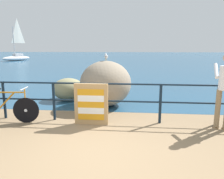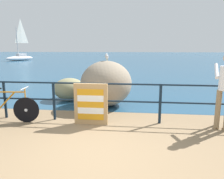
{
  "view_description": "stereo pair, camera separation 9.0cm",
  "coord_description": "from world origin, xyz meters",
  "px_view_note": "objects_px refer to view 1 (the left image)",
  "views": [
    {
      "loc": [
        0.67,
        -3.57,
        1.9
      ],
      "look_at": [
        0.12,
        2.21,
        0.78
      ],
      "focal_mm": 34.55,
      "sensor_mm": 36.0,
      "label": 1
    },
    {
      "loc": [
        0.76,
        -3.56,
        1.9
      ],
      "look_at": [
        0.12,
        2.21,
        0.78
      ],
      "focal_mm": 34.55,
      "sensor_mm": 36.0,
      "label": 2
    }
  ],
  "objects_px": {
    "breakwater_boulder_main": "(106,83)",
    "breakwater_boulder_left": "(69,89)",
    "person_at_railing": "(224,88)",
    "folded_deckchair_stack": "(91,104)",
    "sailboat": "(17,56)",
    "seagull": "(106,56)",
    "bicycle": "(6,108)"
  },
  "relations": [
    {
      "from": "breakwater_boulder_main",
      "to": "breakwater_boulder_left",
      "type": "relative_size",
      "value": 1.59
    },
    {
      "from": "person_at_railing",
      "to": "folded_deckchair_stack",
      "type": "xyz_separation_m",
      "value": [
        -3.13,
        0.03,
        -0.47
      ]
    },
    {
      "from": "breakwater_boulder_left",
      "to": "sailboat",
      "type": "relative_size",
      "value": 0.19
    },
    {
      "from": "sailboat",
      "to": "seagull",
      "type": "bearing_deg",
      "value": 61.84
    },
    {
      "from": "bicycle",
      "to": "seagull",
      "type": "height_order",
      "value": "seagull"
    },
    {
      "from": "breakwater_boulder_left",
      "to": "seagull",
      "type": "height_order",
      "value": "seagull"
    },
    {
      "from": "breakwater_boulder_main",
      "to": "sailboat",
      "type": "xyz_separation_m",
      "value": [
        -16.36,
        23.95,
        -0.03
      ]
    },
    {
      "from": "person_at_railing",
      "to": "breakwater_boulder_left",
      "type": "bearing_deg",
      "value": 74.4
    },
    {
      "from": "bicycle",
      "to": "seagull",
      "type": "relative_size",
      "value": 4.95
    },
    {
      "from": "seagull",
      "to": "sailboat",
      "type": "xyz_separation_m",
      "value": [
        -16.37,
        23.87,
        -0.92
      ]
    },
    {
      "from": "bicycle",
      "to": "breakwater_boulder_left",
      "type": "bearing_deg",
      "value": 66.43
    },
    {
      "from": "person_at_railing",
      "to": "sailboat",
      "type": "bearing_deg",
      "value": 50.89
    },
    {
      "from": "bicycle",
      "to": "breakwater_boulder_left",
      "type": "distance_m",
      "value": 2.75
    },
    {
      "from": "sailboat",
      "to": "folded_deckchair_stack",
      "type": "bearing_deg",
      "value": 59.55
    },
    {
      "from": "breakwater_boulder_left",
      "to": "sailboat",
      "type": "distance_m",
      "value": 27.65
    },
    {
      "from": "folded_deckchair_stack",
      "to": "breakwater_boulder_main",
      "type": "distance_m",
      "value": 1.88
    },
    {
      "from": "bicycle",
      "to": "breakwater_boulder_main",
      "type": "xyz_separation_m",
      "value": [
        2.33,
        1.95,
        0.35
      ]
    },
    {
      "from": "bicycle",
      "to": "person_at_railing",
      "type": "bearing_deg",
      "value": -4.54
    },
    {
      "from": "breakwater_boulder_left",
      "to": "folded_deckchair_stack",
      "type": "bearing_deg",
      "value": -62.02
    },
    {
      "from": "sailboat",
      "to": "breakwater_boulder_main",
      "type": "bearing_deg",
      "value": 61.73
    },
    {
      "from": "person_at_railing",
      "to": "breakwater_boulder_main",
      "type": "xyz_separation_m",
      "value": [
        -3.0,
        1.88,
        -0.25
      ]
    },
    {
      "from": "folded_deckchair_stack",
      "to": "seagull",
      "type": "xyz_separation_m",
      "value": [
        0.14,
        1.94,
        1.11
      ]
    },
    {
      "from": "bicycle",
      "to": "person_at_railing",
      "type": "height_order",
      "value": "person_at_railing"
    },
    {
      "from": "bicycle",
      "to": "sailboat",
      "type": "relative_size",
      "value": 0.28
    },
    {
      "from": "breakwater_boulder_main",
      "to": "seagull",
      "type": "height_order",
      "value": "seagull"
    },
    {
      "from": "folded_deckchair_stack",
      "to": "seagull",
      "type": "bearing_deg",
      "value": 85.76
    },
    {
      "from": "folded_deckchair_stack",
      "to": "breakwater_boulder_left",
      "type": "bearing_deg",
      "value": 117.98
    },
    {
      "from": "bicycle",
      "to": "folded_deckchair_stack",
      "type": "relative_size",
      "value": 1.63
    },
    {
      "from": "folded_deckchair_stack",
      "to": "sailboat",
      "type": "xyz_separation_m",
      "value": [
        -16.23,
        25.81,
        0.19
      ]
    },
    {
      "from": "sailboat",
      "to": "person_at_railing",
      "type": "bearing_deg",
      "value": 64.24
    },
    {
      "from": "breakwater_boulder_main",
      "to": "person_at_railing",
      "type": "bearing_deg",
      "value": -32.15
    },
    {
      "from": "folded_deckchair_stack",
      "to": "bicycle",
      "type": "bearing_deg",
      "value": -177.5
    }
  ]
}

